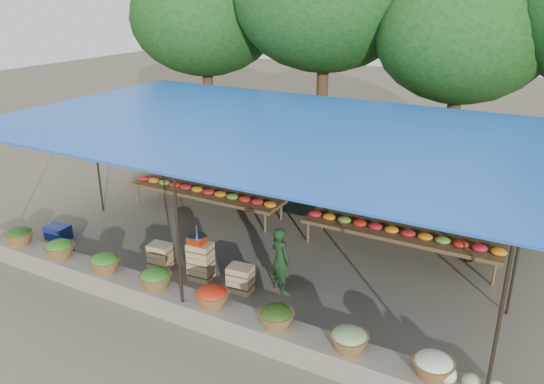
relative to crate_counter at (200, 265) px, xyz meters
The scene contains 16 objects.
ground 1.73m from the crate_counter, 69.18° to the left, with size 60.00×60.00×0.00m, color #655A4A.
stone_curb 1.32m from the crate_counter, 62.57° to the right, with size 10.60×0.55×0.40m, color #6D6257.
stall_canopy 2.95m from the crate_counter, 70.05° to the left, with size 10.80×6.60×2.82m.
produce_baskets 1.29m from the crate_counter, 66.59° to the right, with size 8.98×0.58×0.34m.
netting_backdrop 4.87m from the crate_counter, 82.74° to the left, with size 10.60×0.06×2.50m, color #1B4719.
tree_row 8.91m from the crate_counter, 81.80° to the left, with size 16.51×5.50×7.12m.
fruit_table_left 3.50m from the crate_counter, 122.72° to the left, with size 4.21×0.95×0.93m.
fruit_table_right 4.29m from the crate_counter, 43.35° to the left, with size 4.21×0.95×0.93m.
crate_counter is the anchor object (origin of this frame).
weighing_scale 0.55m from the crate_counter, behind, with size 0.35×0.35×0.37m.
vendor_seated 1.64m from the crate_counter, 13.73° to the left, with size 0.47×0.31×1.28m, color black.
customer_left 4.34m from the crate_counter, 120.52° to the left, with size 0.79×0.61×1.62m, color slate.
customer_mid 4.00m from the crate_counter, 63.24° to the left, with size 1.20×0.69×1.86m, color slate.
customer_right 5.65m from the crate_counter, 37.66° to the left, with size 0.90×0.38×1.54m, color slate.
blue_crate_front 3.04m from the crate_counter, 165.50° to the right, with size 0.50×0.36×0.30m, color navy.
blue_crate_back 3.90m from the crate_counter, behind, with size 0.52×0.37×0.31m, color navy.
Camera 1 is at (4.99, -8.89, 5.29)m, focal length 35.00 mm.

